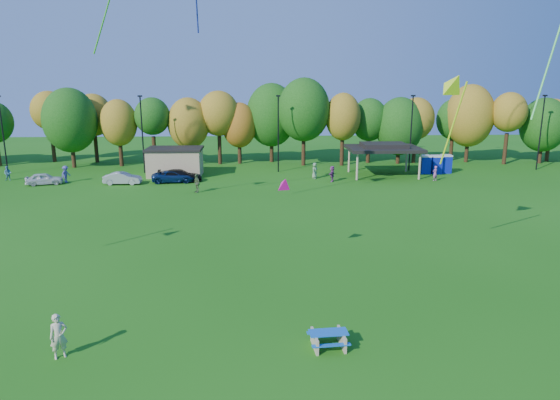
{
  "coord_description": "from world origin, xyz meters",
  "views": [
    {
      "loc": [
        -0.49,
        -19.41,
        10.81
      ],
      "look_at": [
        0.66,
        6.0,
        4.67
      ],
      "focal_mm": 32.0,
      "sensor_mm": 36.0,
      "label": 1
    }
  ],
  "objects_px": {
    "car_a": "(44,179)",
    "porta_potties": "(436,164)",
    "picnic_table": "(328,338)",
    "car_d": "(180,176)",
    "kite_flyer": "(59,336)",
    "car_b": "(123,178)",
    "car_c": "(174,176)"
  },
  "relations": [
    {
      "from": "porta_potties",
      "to": "car_d",
      "type": "distance_m",
      "value": 29.82
    },
    {
      "from": "picnic_table",
      "to": "car_b",
      "type": "relative_size",
      "value": 0.43
    },
    {
      "from": "porta_potties",
      "to": "car_d",
      "type": "relative_size",
      "value": 0.8
    },
    {
      "from": "car_a",
      "to": "kite_flyer",
      "type": "bearing_deg",
      "value": -172.96
    },
    {
      "from": "kite_flyer",
      "to": "picnic_table",
      "type": "bearing_deg",
      "value": -29.57
    },
    {
      "from": "porta_potties",
      "to": "car_b",
      "type": "relative_size",
      "value": 0.96
    },
    {
      "from": "kite_flyer",
      "to": "car_d",
      "type": "bearing_deg",
      "value": 59.62
    },
    {
      "from": "porta_potties",
      "to": "car_d",
      "type": "height_order",
      "value": "porta_potties"
    },
    {
      "from": "porta_potties",
      "to": "car_d",
      "type": "xyz_separation_m",
      "value": [
        -29.58,
        -3.74,
        -0.42
      ]
    },
    {
      "from": "car_c",
      "to": "kite_flyer",
      "type": "bearing_deg",
      "value": 177.12
    },
    {
      "from": "car_a",
      "to": "car_d",
      "type": "relative_size",
      "value": 0.79
    },
    {
      "from": "car_d",
      "to": "picnic_table",
      "type": "bearing_deg",
      "value": -170.64
    },
    {
      "from": "picnic_table",
      "to": "car_d",
      "type": "xyz_separation_m",
      "value": [
        -11.31,
        35.14,
        0.28
      ]
    },
    {
      "from": "porta_potties",
      "to": "picnic_table",
      "type": "xyz_separation_m",
      "value": [
        -18.27,
        -38.89,
        -0.7
      ]
    },
    {
      "from": "picnic_table",
      "to": "car_d",
      "type": "bearing_deg",
      "value": 103.05
    },
    {
      "from": "car_a",
      "to": "car_b",
      "type": "relative_size",
      "value": 0.95
    },
    {
      "from": "car_a",
      "to": "car_c",
      "type": "bearing_deg",
      "value": -102.94
    },
    {
      "from": "car_d",
      "to": "car_b",
      "type": "bearing_deg",
      "value": 91.46
    },
    {
      "from": "kite_flyer",
      "to": "car_b",
      "type": "bearing_deg",
      "value": 69.36
    },
    {
      "from": "car_b",
      "to": "car_d",
      "type": "height_order",
      "value": "car_d"
    },
    {
      "from": "car_a",
      "to": "car_d",
      "type": "xyz_separation_m",
      "value": [
        14.14,
        0.88,
        0.05
      ]
    },
    {
      "from": "car_a",
      "to": "porta_potties",
      "type": "bearing_deg",
      "value": -99.88
    },
    {
      "from": "car_a",
      "to": "car_c",
      "type": "distance_m",
      "value": 13.51
    },
    {
      "from": "picnic_table",
      "to": "car_c",
      "type": "distance_m",
      "value": 36.95
    },
    {
      "from": "kite_flyer",
      "to": "car_c",
      "type": "bearing_deg",
      "value": 60.69
    },
    {
      "from": "kite_flyer",
      "to": "car_a",
      "type": "relative_size",
      "value": 0.5
    },
    {
      "from": "car_c",
      "to": "car_d",
      "type": "bearing_deg",
      "value": -79.19
    },
    {
      "from": "car_a",
      "to": "car_b",
      "type": "xyz_separation_m",
      "value": [
        8.23,
        -0.15,
        0.01
      ]
    },
    {
      "from": "porta_potties",
      "to": "car_d",
      "type": "bearing_deg",
      "value": -172.79
    },
    {
      "from": "car_a",
      "to": "car_b",
      "type": "bearing_deg",
      "value": -106.97
    },
    {
      "from": "car_b",
      "to": "kite_flyer",
      "type": "bearing_deg",
      "value": -170.01
    },
    {
      "from": "picnic_table",
      "to": "car_a",
      "type": "xyz_separation_m",
      "value": [
        -25.45,
        34.26,
        0.23
      ]
    }
  ]
}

